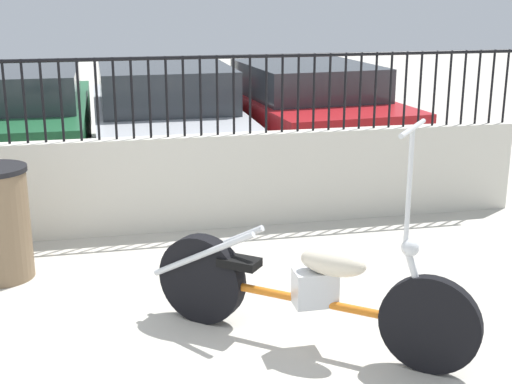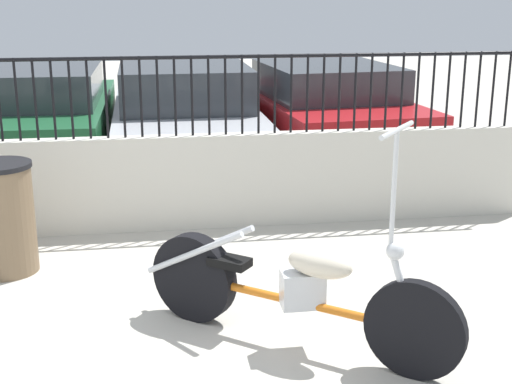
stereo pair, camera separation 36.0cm
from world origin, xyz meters
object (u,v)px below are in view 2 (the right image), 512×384
Objects in this scene: car_green at (39,118)px; car_silver at (184,112)px; motorcycle_orange at (280,287)px; trash_bin at (3,218)px; car_red at (323,110)px.

car_silver is (1.89, 0.18, -0.01)m from car_green.
motorcycle_orange is 0.45× the size of car_green.
car_silver is at bearing 132.06° from motorcycle_orange.
motorcycle_orange is at bearing -37.45° from trash_bin.
car_red is (3.81, 0.08, -0.01)m from car_green.
car_green is 0.98× the size of car_red.
trash_bin is at bearing -176.66° from car_green.
car_green is 3.81m from car_red.
trash_bin is 4.16m from car_silver.
car_silver is at bearing -83.98° from car_green.
car_green is (-0.18, 3.61, 0.21)m from trash_bin.
car_green is at bearing 86.11° from car_red.
motorcycle_orange is 0.45× the size of car_red.
motorcycle_orange reaches higher than trash_bin.
car_green is 1.90m from car_silver.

